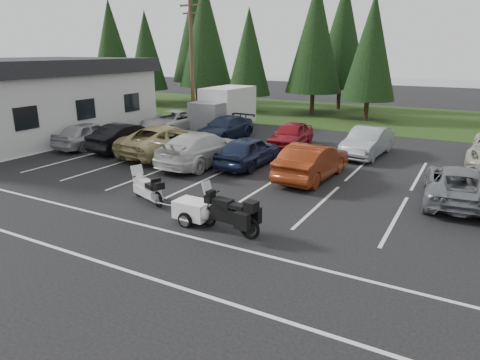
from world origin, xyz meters
The scene contains 29 objects.
ground centered at (0.00, 0.00, 0.00)m, with size 120.00×120.00×0.00m, color black.
grass_strip centered at (0.00, 24.00, 0.01)m, with size 80.00×16.00×0.01m, color #1E3611.
lake_water centered at (4.00, 55.00, 0.00)m, with size 70.00×50.00×0.02m, color gray.
building centered at (-18.00, 4.00, 2.45)m, with size 10.60×15.60×4.90m, color beige, non-canonical shape.
utility_pole centered at (-10.00, 12.00, 4.70)m, with size 1.60×0.26×9.00m.
box_truck centered at (-8.00, 12.50, 1.45)m, with size 2.40×5.60×2.90m, color silver, non-canonical shape.
stall_markings centered at (0.00, 2.00, 0.00)m, with size 32.00×16.00×0.01m, color silver.
conifer_0 centered at (-28.00, 22.50, 6.23)m, with size 4.58×4.58×10.66m.
conifer_1 centered at (-22.00, 21.20, 5.39)m, with size 3.96×3.96×9.22m.
conifer_2 centered at (-16.00, 22.80, 6.95)m, with size 5.10×5.10×11.89m.
conifer_3 centered at (-10.50, 21.40, 5.27)m, with size 3.87×3.87×9.02m.
conifer_4 centered at (-5.00, 22.90, 6.53)m, with size 4.80×4.80×11.17m.
conifer_5 centered at (0.00, 21.60, 5.63)m, with size 4.14×4.14×9.63m.
conifer_back_a centered at (-20.00, 27.00, 7.19)m, with size 5.28×5.28×12.30m.
conifer_back_b centered at (-4.00, 27.50, 6.77)m, with size 4.97×4.97×11.58m.
car_near_0 centered at (-11.72, 3.93, 0.75)m, with size 1.78×4.43×1.51m, color #A8A9AD.
car_near_1 centered at (-9.22, 4.42, 0.77)m, with size 1.62×4.65×1.53m, color black.
car_near_2 centered at (-6.49, 4.59, 0.81)m, with size 2.70×5.85×1.62m, color tan.
car_near_3 centered at (-3.78, 3.86, 0.81)m, with size 2.26×5.55×1.61m, color silver.
car_near_4 centered at (-1.63, 4.69, 0.74)m, with size 1.75×4.36×1.48m, color #19213F.
car_near_5 centered at (1.80, 4.17, 0.79)m, with size 1.67×4.80×1.58m, color maroon.
car_near_6 centered at (7.56, 3.89, 0.68)m, with size 2.27×4.92×1.37m, color slate.
car_far_0 centered at (-10.14, 9.75, 0.77)m, with size 2.56×5.55×1.54m, color silver.
car_far_1 centered at (-6.05, 9.79, 0.70)m, with size 1.96×4.83×1.40m, color #161F37.
car_far_2 centered at (-1.48, 9.61, 0.73)m, with size 1.71×4.26×1.45m, color maroon.
car_far_3 centered at (2.90, 9.62, 0.76)m, with size 1.61×4.61×1.52m, color gray.
touring_motorcycle centered at (-2.50, -1.70, 0.64)m, with size 2.33×0.72×1.29m, color silver, non-canonical shape.
cargo_trailer centered at (0.14, -2.53, 0.39)m, with size 1.68×0.94×0.78m, color white, non-canonical shape.
adventure_motorcycle centered at (1.54, -2.68, 0.78)m, with size 2.57×0.89×1.56m, color black, non-canonical shape.
Camera 1 is at (7.82, -13.18, 5.45)m, focal length 32.00 mm.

